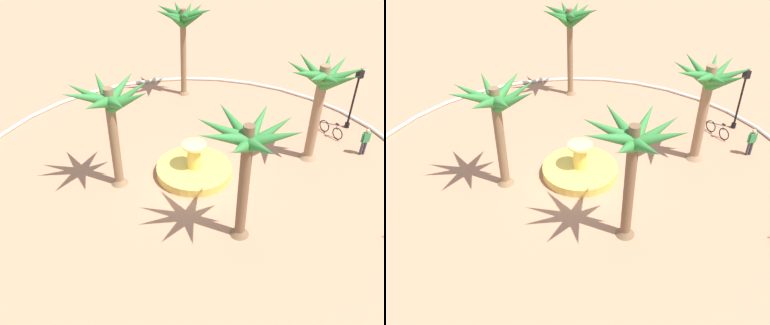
{
  "view_description": "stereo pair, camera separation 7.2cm",
  "coord_description": "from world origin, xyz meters",
  "views": [
    {
      "loc": [
        -14.86,
        6.78,
        13.09
      ],
      "look_at": [
        0.14,
        -0.11,
        1.0
      ],
      "focal_mm": 39.07,
      "sensor_mm": 36.0,
      "label": 1
    },
    {
      "loc": [
        -14.89,
        6.72,
        13.09
      ],
      "look_at": [
        0.14,
        -0.11,
        1.0
      ],
      "focal_mm": 39.07,
      "sensor_mm": 36.0,
      "label": 2
    }
  ],
  "objects": [
    {
      "name": "palm_tree_by_curb",
      "position": [
        1.31,
        3.3,
        4.2
      ],
      "size": [
        3.99,
        3.93,
        5.44
      ],
      "color": "brown",
      "rests_on": "ground"
    },
    {
      "name": "person_cyclist_helmet",
      "position": [
        -1.78,
        -9.4,
        0.9
      ],
      "size": [
        0.28,
        0.52,
        1.61
      ],
      "color": "#33333D",
      "rests_on": "ground"
    },
    {
      "name": "palm_tree_near_fountain",
      "position": [
        8.87,
        -3.53,
        4.8
      ],
      "size": [
        3.63,
        3.55,
        5.97
      ],
      "color": "brown",
      "rests_on": "ground"
    },
    {
      "name": "ground_plane",
      "position": [
        0.0,
        0.0,
        0.0
      ],
      "size": [
        80.0,
        80.0,
        0.0
      ],
      "primitive_type": "plane",
      "color": "tan"
    },
    {
      "name": "lamppost",
      "position": [
        0.76,
        -10.61,
        2.23
      ],
      "size": [
        0.32,
        0.32,
        3.8
      ],
      "color": "black",
      "rests_on": "ground"
    },
    {
      "name": "plaza_curb",
      "position": [
        0.0,
        0.0,
        0.1
      ],
      "size": [
        23.7,
        23.7,
        0.2
      ],
      "primitive_type": "torus",
      "color": "silver",
      "rests_on": "ground"
    },
    {
      "name": "fountain",
      "position": [
        0.46,
        -0.37,
        0.28
      ],
      "size": [
        3.81,
        3.81,
        1.81
      ],
      "color": "gold",
      "rests_on": "ground"
    },
    {
      "name": "palm_tree_far_side",
      "position": [
        -4.19,
        -0.34,
        4.42
      ],
      "size": [
        4.04,
        3.97,
        5.69
      ],
      "color": "brown",
      "rests_on": "ground"
    },
    {
      "name": "bicycle_red_frame",
      "position": [
        0.49,
        -9.12,
        0.38
      ],
      "size": [
        1.71,
        0.44,
        0.94
      ],
      "color": "black",
      "rests_on": "ground"
    },
    {
      "name": "palm_tree_mid_plaza",
      "position": [
        -0.82,
        -6.52,
        4.17
      ],
      "size": [
        3.89,
        3.91,
        5.53
      ],
      "color": "#8E6B4C",
      "rests_on": "ground"
    }
  ]
}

